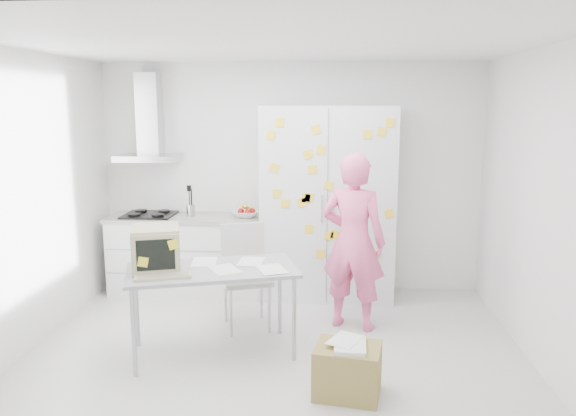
# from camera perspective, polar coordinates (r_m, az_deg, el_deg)

# --- Properties ---
(floor) EXTENTS (4.50, 4.00, 0.02)m
(floor) POSITION_cam_1_polar(r_m,az_deg,el_deg) (5.19, -1.41, -14.96)
(floor) COLOR silver
(floor) RESTS_ON ground
(walls) EXTENTS (4.52, 4.01, 2.70)m
(walls) POSITION_cam_1_polar(r_m,az_deg,el_deg) (5.47, -0.72, 1.36)
(walls) COLOR white
(walls) RESTS_ON ground
(ceiling) EXTENTS (4.50, 4.00, 0.02)m
(ceiling) POSITION_cam_1_polar(r_m,az_deg,el_deg) (4.70, -1.56, 16.36)
(ceiling) COLOR white
(ceiling) RESTS_ON walls
(counter_run) EXTENTS (1.84, 0.63, 1.28)m
(counter_run) POSITION_cam_1_polar(r_m,az_deg,el_deg) (6.80, -10.10, -4.52)
(counter_run) COLOR white
(counter_run) RESTS_ON ground
(range_hood) EXTENTS (0.70, 0.48, 1.01)m
(range_hood) POSITION_cam_1_polar(r_m,az_deg,el_deg) (6.83, -13.94, 8.04)
(range_hood) COLOR silver
(range_hood) RESTS_ON walls
(tall_cabinet) EXTENTS (1.50, 0.68, 2.20)m
(tall_cabinet) POSITION_cam_1_polar(r_m,az_deg,el_deg) (6.43, 4.03, 0.48)
(tall_cabinet) COLOR silver
(tall_cabinet) RESTS_ON ground
(person) EXTENTS (0.74, 0.60, 1.76)m
(person) POSITION_cam_1_polar(r_m,az_deg,el_deg) (5.57, 6.65, -3.44)
(person) COLOR pink
(person) RESTS_ON ground
(desk) EXTENTS (1.63, 1.13, 1.17)m
(desk) POSITION_cam_1_polar(r_m,az_deg,el_deg) (5.02, -11.24, -5.06)
(desk) COLOR #94989E
(desk) RESTS_ON ground
(chair) EXTENTS (0.59, 0.59, 1.03)m
(chair) POSITION_cam_1_polar(r_m,az_deg,el_deg) (5.69, -4.39, -6.21)
(chair) COLOR beige
(chair) RESTS_ON ground
(cardboard_box) EXTENTS (0.55, 0.47, 0.43)m
(cardboard_box) POSITION_cam_1_polar(r_m,az_deg,el_deg) (4.52, 6.07, -16.03)
(cardboard_box) COLOR olive
(cardboard_box) RESTS_ON ground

